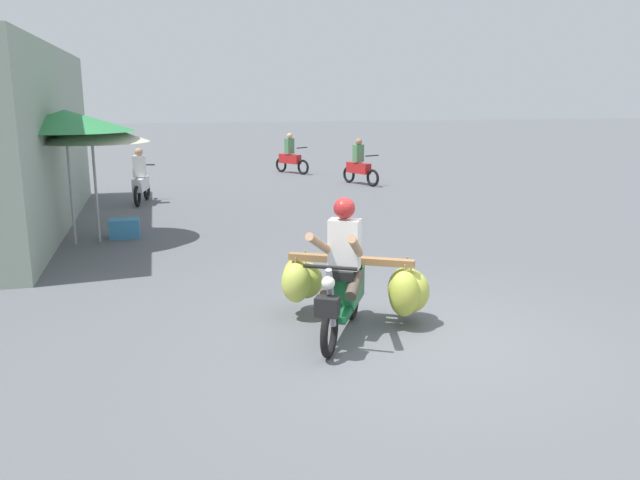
% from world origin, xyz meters
% --- Properties ---
extents(ground_plane, '(120.00, 120.00, 0.00)m').
position_xyz_m(ground_plane, '(0.00, 0.00, 0.00)').
color(ground_plane, '#56595E').
extents(motorbike_main_loaded, '(1.82, 2.01, 1.58)m').
position_xyz_m(motorbike_main_loaded, '(-0.52, 0.70, 0.51)').
color(motorbike_main_loaded, black).
rests_on(motorbike_main_loaded, ground).
extents(motorbike_distant_ahead_left, '(0.80, 1.52, 1.40)m').
position_xyz_m(motorbike_distant_ahead_left, '(3.29, 12.47, 0.57)').
color(motorbike_distant_ahead_left, black).
rests_on(motorbike_distant_ahead_left, ground).
extents(motorbike_distant_ahead_right, '(0.96, 1.41, 1.40)m').
position_xyz_m(motorbike_distant_ahead_right, '(1.84, 15.83, 0.57)').
color(motorbike_distant_ahead_right, black).
rests_on(motorbike_distant_ahead_right, ground).
extents(motorbike_distant_far_ahead, '(0.57, 1.60, 1.40)m').
position_xyz_m(motorbike_distant_far_ahead, '(-3.11, 10.41, 0.57)').
color(motorbike_distant_far_ahead, black).
rests_on(motorbike_distant_far_ahead, ground).
extents(market_umbrella_near_shop, '(2.40, 2.40, 2.43)m').
position_xyz_m(market_umbrella_near_shop, '(-4.22, 6.01, 2.23)').
color(market_umbrella_near_shop, '#99999E').
rests_on(market_umbrella_near_shop, ground).
extents(market_umbrella_further_along, '(2.03, 2.03, 2.23)m').
position_xyz_m(market_umbrella_further_along, '(-3.81, 6.11, 2.03)').
color(market_umbrella_further_along, '#99999E').
rests_on(market_umbrella_further_along, ground).
extents(produce_crate, '(0.56, 0.40, 0.36)m').
position_xyz_m(produce_crate, '(-3.36, 6.38, 0.18)').
color(produce_crate, teal).
rests_on(produce_crate, ground).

